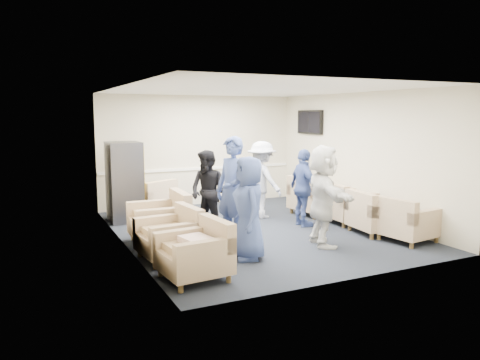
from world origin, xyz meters
name	(u,v)px	position (x,y,z in m)	size (l,w,h in m)	color
floor	(255,230)	(0.00, 0.00, 0.00)	(6.00, 6.00, 0.00)	black
ceiling	(255,89)	(0.00, 0.00, 2.70)	(6.00, 6.00, 0.00)	silver
back_wall	(200,150)	(0.00, 3.00, 1.35)	(5.00, 0.02, 2.70)	beige
front_wall	(358,181)	(0.00, -3.00, 1.35)	(5.00, 0.02, 2.70)	beige
left_wall	(123,168)	(-2.50, 0.00, 1.35)	(0.02, 6.00, 2.70)	beige
right_wall	(359,156)	(2.50, 0.00, 1.35)	(0.02, 6.00, 2.70)	beige
chair_rail	(200,169)	(0.00, 2.98, 0.90)	(4.98, 0.04, 0.06)	white
tv	(310,122)	(2.44, 1.80, 2.05)	(0.10, 1.00, 0.58)	black
armchair_left_near	(198,254)	(-1.95, -2.07, 0.34)	(0.93, 0.93, 0.69)	tan
armchair_left_mid	(172,237)	(-1.99, -1.04, 0.34)	(0.94, 0.94, 0.69)	tan
armchair_left_far	(163,221)	(-1.87, -0.08, 0.38)	(0.98, 0.98, 0.76)	tan
armchair_right_near	(406,223)	(2.04, -1.87, 0.34)	(0.96, 0.96, 0.68)	tan
armchair_right_midnear	(374,216)	(1.92, -1.18, 0.34)	(0.94, 0.94, 0.69)	tan
armchair_right_midfar	(345,206)	(1.99, -0.23, 0.36)	(0.90, 0.90, 0.71)	tan
armchair_right_far	(313,198)	(1.85, 0.73, 0.37)	(1.06, 1.06, 0.74)	tan
armchair_corner	(152,201)	(-1.48, 2.07, 0.35)	(1.18, 1.18, 0.70)	tan
vending_machine	(125,182)	(-2.09, 1.91, 0.84)	(0.68, 0.79, 1.67)	#4C4D54
backpack	(196,224)	(-1.25, -0.11, 0.27)	(0.31, 0.23, 0.52)	black
pillow	(197,242)	(-1.96, -2.08, 0.52)	(0.46, 0.35, 0.13)	white
person_front_left	(249,208)	(-0.91, -1.56, 0.80)	(0.78, 0.51, 1.61)	#3C5090
person_mid_left	(233,191)	(-0.80, -0.72, 0.94)	(0.68, 0.45, 1.87)	#3C5090
person_back_left	(208,191)	(-0.86, 0.28, 0.78)	(0.76, 0.59, 1.57)	black
person_back_right	(262,180)	(0.66, 0.97, 0.83)	(1.08, 0.62, 1.67)	white
person_mid_right	(303,188)	(1.04, -0.09, 0.78)	(0.91, 0.38, 1.56)	#3C5090
person_front_right	(323,196)	(0.57, -1.43, 0.87)	(1.61, 0.51, 1.73)	silver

